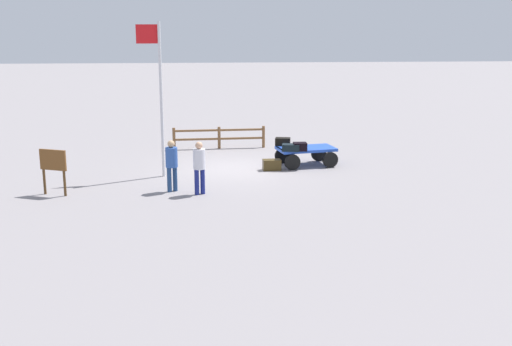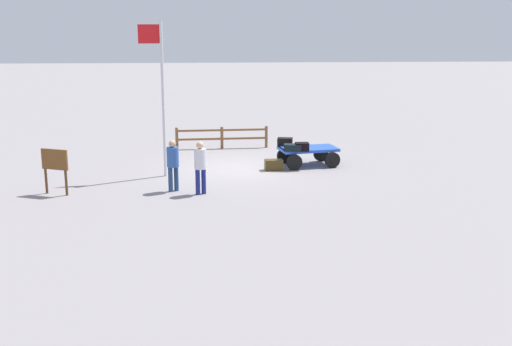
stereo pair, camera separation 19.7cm
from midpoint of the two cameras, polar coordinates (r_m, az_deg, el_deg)
name	(u,v)px [view 2 (the right image)]	position (r m, az deg, el deg)	size (l,w,h in m)	color
ground_plane	(242,168)	(23.16, -1.05, 0.41)	(120.00, 120.00, 0.00)	gray
luggage_cart	(308,152)	(23.61, 4.86, 1.83)	(2.26, 1.66, 0.67)	blue
suitcase_maroon	(302,147)	(22.96, 4.37, 2.35)	(0.48, 0.38, 0.29)	black
suitcase_tan	(285,142)	(23.93, 2.83, 2.81)	(0.61, 0.46, 0.28)	black
suitcase_olive	(293,148)	(22.90, 3.55, 2.27)	(0.68, 0.49, 0.24)	black
suitcase_navy	(274,165)	(22.87, 1.84, 0.73)	(0.66, 0.40, 0.38)	#423215
worker_lead	(173,161)	(20.01, -7.14, 1.05)	(0.51, 0.51, 1.63)	navy
worker_trailing	(200,163)	(19.57, -4.69, 0.87)	(0.50, 0.50, 1.65)	navy
flagpole	(160,88)	(21.75, -8.26, 7.53)	(0.80, 0.12, 5.19)	silver
signboard	(55,165)	(20.40, -17.21, 0.73)	(0.86, 0.40, 1.42)	#4C3319
wooden_fence	(222,136)	(26.75, -2.84, 3.32)	(3.85, 0.31, 0.91)	brown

